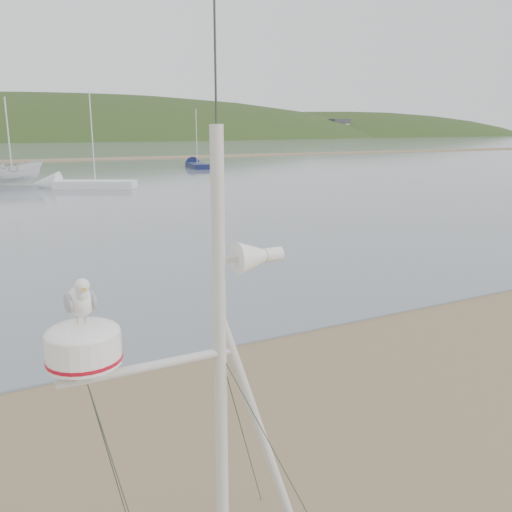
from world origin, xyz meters
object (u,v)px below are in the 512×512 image
mast_rig (218,486)px  boat_white (10,154)px  sailboat_white_near (68,184)px  sailboat_blue_far (194,164)px

mast_rig → boat_white: size_ratio=1.13×
mast_rig → sailboat_white_near: 36.54m
mast_rig → sailboat_blue_far: bearing=68.9°
sailboat_blue_far → boat_white: bearing=-149.7°
sailboat_blue_far → mast_rig: bearing=-111.1°
mast_rig → sailboat_blue_far: 55.62m
mast_rig → sailboat_white_near: bearing=83.0°
sailboat_blue_far → sailboat_white_near: (-15.54, -15.63, -0.00)m
mast_rig → boat_white: mast_rig is taller
sailboat_white_near → mast_rig: bearing=-97.0°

